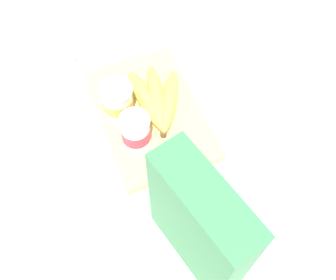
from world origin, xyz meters
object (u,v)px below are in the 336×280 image
(banana_bunch, at_px, (157,99))
(spoon, at_px, (82,52))
(yogurt_cup_back, at_px, (117,101))
(cereal_box, at_px, (200,225))
(yogurt_cup_front, at_px, (136,132))
(cutting_board, at_px, (150,114))

(banana_bunch, height_order, spoon, banana_bunch)
(yogurt_cup_back, relative_size, spoon, 0.63)
(cereal_box, relative_size, spoon, 2.08)
(yogurt_cup_front, xyz_separation_m, yogurt_cup_back, (0.09, 0.01, -0.00))
(yogurt_cup_back, bearing_deg, yogurt_cup_front, -173.51)
(yogurt_cup_front, relative_size, yogurt_cup_back, 1.09)
(cereal_box, distance_m, yogurt_cup_back, 0.36)
(cutting_board, relative_size, yogurt_cup_back, 4.11)
(cutting_board, distance_m, yogurt_cup_back, 0.09)
(spoon, bearing_deg, yogurt_cup_front, -172.60)
(yogurt_cup_back, xyz_separation_m, spoon, (0.22, 0.03, -0.05))
(cutting_board, relative_size, spoon, 2.59)
(cereal_box, bearing_deg, yogurt_cup_back, 172.03)
(cutting_board, height_order, banana_bunch, banana_bunch)
(cutting_board, distance_m, yogurt_cup_front, 0.10)
(banana_bunch, bearing_deg, spoon, 26.91)
(cutting_board, xyz_separation_m, yogurt_cup_front, (-0.07, 0.06, 0.05))
(yogurt_cup_front, xyz_separation_m, banana_bunch, (0.08, -0.08, -0.03))
(cutting_board, height_order, spoon, cutting_board)
(cereal_box, bearing_deg, banana_bunch, 157.49)
(yogurt_cup_front, bearing_deg, cereal_box, -173.70)
(cereal_box, distance_m, spoon, 0.59)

